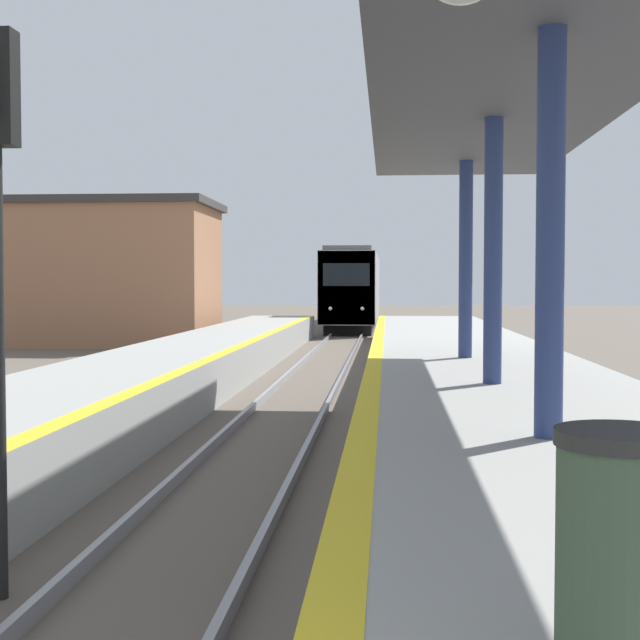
{
  "coord_description": "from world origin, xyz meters",
  "views": [
    {
      "loc": [
        1.9,
        -1.3,
        2.51
      ],
      "look_at": [
        0.42,
        18.15,
        1.7
      ],
      "focal_mm": 50.0,
      "sensor_mm": 36.0,
      "label": 1
    }
  ],
  "objects": [
    {
      "name": "train",
      "position": [
        0.0,
        50.15,
        2.17
      ],
      "size": [
        2.69,
        21.05,
        4.27
      ],
      "color": "black",
      "rests_on": "ground"
    },
    {
      "name": "station_canopy",
      "position": [
        3.48,
        9.9,
        4.91
      ],
      "size": [
        3.69,
        18.84,
        4.19
      ],
      "color": "navy",
      "rests_on": "platform_right"
    },
    {
      "name": "trash_bin",
      "position": [
        2.76,
        2.02,
        1.48
      ],
      "size": [
        0.5,
        0.5,
        0.98
      ],
      "color": "#384C38",
      "rests_on": "platform_right"
    },
    {
      "name": "station_building",
      "position": [
        -9.85,
        34.33,
        2.94
      ],
      "size": [
        9.53,
        5.88,
        5.85
      ],
      "color": "#9E6B4C",
      "rests_on": "ground"
    }
  ]
}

